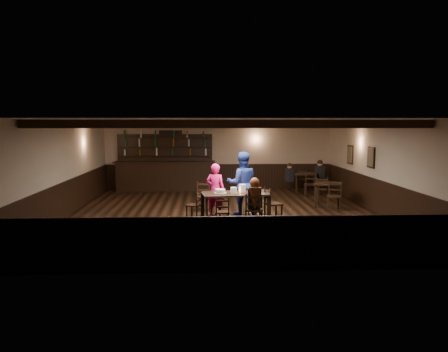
{
  "coord_description": "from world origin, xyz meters",
  "views": [
    {
      "loc": [
        -0.55,
        -12.43,
        2.6
      ],
      "look_at": [
        0.01,
        0.2,
        1.09
      ],
      "focal_mm": 35.0,
      "sensor_mm": 36.0,
      "label": 1
    }
  ],
  "objects_px": {
    "woman_pink": "(215,190)",
    "cake": "(220,191)",
    "chair_near_left": "(222,210)",
    "chair_near_right": "(254,208)",
    "dining_table": "(235,195)",
    "bar_counter": "(165,172)",
    "man_blue": "(242,183)"
  },
  "relations": [
    {
      "from": "dining_table",
      "to": "cake",
      "type": "distance_m",
      "value": 0.42
    },
    {
      "from": "chair_near_left",
      "to": "bar_counter",
      "type": "bearing_deg",
      "value": 107.39
    },
    {
      "from": "woman_pink",
      "to": "dining_table",
      "type": "bearing_deg",
      "value": 155.59
    },
    {
      "from": "man_blue",
      "to": "bar_counter",
      "type": "height_order",
      "value": "bar_counter"
    },
    {
      "from": "man_blue",
      "to": "cake",
      "type": "distance_m",
      "value": 1.02
    },
    {
      "from": "chair_near_left",
      "to": "woman_pink",
      "type": "distance_m",
      "value": 1.39
    },
    {
      "from": "chair_near_right",
      "to": "woman_pink",
      "type": "xyz_separation_m",
      "value": [
        -0.93,
        1.34,
        0.25
      ]
    },
    {
      "from": "chair_near_right",
      "to": "woman_pink",
      "type": "distance_m",
      "value": 1.65
    },
    {
      "from": "cake",
      "to": "bar_counter",
      "type": "relative_size",
      "value": 0.09
    },
    {
      "from": "cake",
      "to": "woman_pink",
      "type": "bearing_deg",
      "value": 102.95
    },
    {
      "from": "woman_pink",
      "to": "chair_near_left",
      "type": "bearing_deg",
      "value": 115.67
    },
    {
      "from": "man_blue",
      "to": "bar_counter",
      "type": "xyz_separation_m",
      "value": [
        -2.63,
        4.77,
        -0.18
      ]
    },
    {
      "from": "dining_table",
      "to": "chair_near_right",
      "type": "xyz_separation_m",
      "value": [
        0.41,
        -0.83,
        -0.18
      ]
    },
    {
      "from": "dining_table",
      "to": "chair_near_left",
      "type": "distance_m",
      "value": 0.96
    },
    {
      "from": "dining_table",
      "to": "man_blue",
      "type": "relative_size",
      "value": 1.03
    },
    {
      "from": "chair_near_left",
      "to": "cake",
      "type": "distance_m",
      "value": 0.9
    },
    {
      "from": "chair_near_right",
      "to": "bar_counter",
      "type": "relative_size",
      "value": 0.22
    },
    {
      "from": "chair_near_right",
      "to": "woman_pink",
      "type": "bearing_deg",
      "value": 124.81
    },
    {
      "from": "woman_pink",
      "to": "cake",
      "type": "relative_size",
      "value": 4.48
    },
    {
      "from": "dining_table",
      "to": "bar_counter",
      "type": "distance_m",
      "value": 6.02
    },
    {
      "from": "woman_pink",
      "to": "bar_counter",
      "type": "xyz_separation_m",
      "value": [
        -1.86,
        5.02,
        -0.03
      ]
    },
    {
      "from": "cake",
      "to": "bar_counter",
      "type": "bearing_deg",
      "value": 109.67
    },
    {
      "from": "bar_counter",
      "to": "man_blue",
      "type": "bearing_deg",
      "value": -61.08
    },
    {
      "from": "chair_near_right",
      "to": "bar_counter",
      "type": "distance_m",
      "value": 6.95
    },
    {
      "from": "dining_table",
      "to": "cake",
      "type": "relative_size",
      "value": 5.59
    },
    {
      "from": "woman_pink",
      "to": "bar_counter",
      "type": "bearing_deg",
      "value": -49.69
    },
    {
      "from": "man_blue",
      "to": "cake",
      "type": "relative_size",
      "value": 5.41
    },
    {
      "from": "dining_table",
      "to": "cake",
      "type": "bearing_deg",
      "value": -178.81
    },
    {
      "from": "woman_pink",
      "to": "bar_counter",
      "type": "distance_m",
      "value": 5.36
    },
    {
      "from": "chair_near_left",
      "to": "chair_near_right",
      "type": "distance_m",
      "value": 0.8
    },
    {
      "from": "chair_near_left",
      "to": "cake",
      "type": "bearing_deg",
      "value": 91.08
    },
    {
      "from": "chair_near_left",
      "to": "chair_near_right",
      "type": "relative_size",
      "value": 0.89
    }
  ]
}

